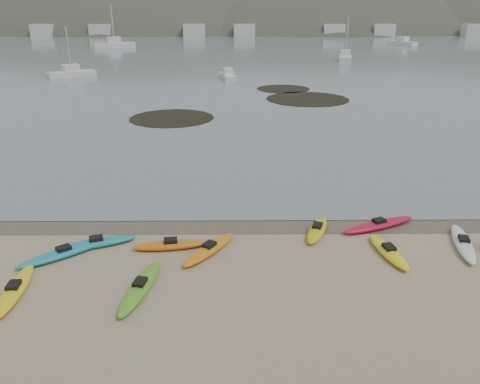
{
  "coord_description": "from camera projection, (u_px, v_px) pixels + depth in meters",
  "views": [
    {
      "loc": [
        -0.18,
        -20.21,
        9.55
      ],
      "look_at": [
        0.0,
        0.0,
        1.5
      ],
      "focal_mm": 35.0,
      "sensor_mm": 36.0,
      "label": 1
    }
  ],
  "objects": [
    {
      "name": "ground",
      "position": [
        240.0,
        221.0,
        22.31
      ],
      "size": [
        600.0,
        600.0,
        0.0
      ],
      "primitive_type": "plane",
      "color": "tan",
      "rests_on": "ground"
    },
    {
      "name": "wet_sand",
      "position": [
        240.0,
        224.0,
        22.03
      ],
      "size": [
        60.0,
        60.0,
        0.0
      ],
      "primitive_type": "plane",
      "color": "brown",
      "rests_on": "ground"
    },
    {
      "name": "water",
      "position": [
        236.0,
        22.0,
        301.01
      ],
      "size": [
        1200.0,
        1200.0,
        0.0
      ],
      "primitive_type": "plane",
      "color": "slate",
      "rests_on": "ground"
    },
    {
      "name": "kayaks",
      "position": [
        205.0,
        255.0,
        18.9
      ],
      "size": [
        21.51,
        9.65,
        0.34
      ],
      "color": "silver",
      "rests_on": "ground"
    },
    {
      "name": "kelp_mats",
      "position": [
        264.0,
        102.0,
        50.08
      ],
      "size": [
        22.21,
        23.27,
        0.04
      ],
      "color": "black",
      "rests_on": "water"
    },
    {
      "name": "moored_boats",
      "position": [
        235.0,
        50.0,
        102.27
      ],
      "size": [
        81.67,
        67.98,
        1.38
      ],
      "color": "silver",
      "rests_on": "ground"
    },
    {
      "name": "far_hills",
      "position": [
        324.0,
        68.0,
        208.73
      ],
      "size": [
        550.0,
        135.0,
        80.0
      ],
      "color": "#384235",
      "rests_on": "ground"
    },
    {
      "name": "far_town",
      "position": [
        254.0,
        30.0,
        156.33
      ],
      "size": [
        199.0,
        5.0,
        4.0
      ],
      "color": "beige",
      "rests_on": "ground"
    }
  ]
}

